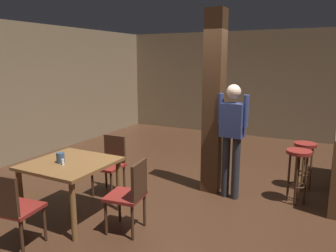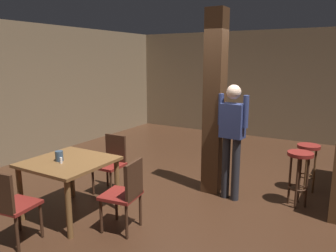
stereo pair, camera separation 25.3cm
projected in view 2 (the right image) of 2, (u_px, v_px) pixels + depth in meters
The scene contains 13 objects.
ground_plane at pixel (199, 198), 4.98m from camera, with size 10.80×10.80×0.00m, color #382114.
wall_back at pixel (274, 85), 8.49m from camera, with size 8.00×0.10×2.80m, color #756047.
wall_left at pixel (22, 92), 6.68m from camera, with size 0.10×9.00×2.80m, color #756047.
pillar at pixel (215, 104), 4.98m from camera, with size 0.28×0.28×2.80m, color #422816.
dining_table at pixel (69, 169), 4.34m from camera, with size 1.02×1.02×0.77m.
chair_east at pixel (126, 192), 3.95m from camera, with size 0.47×0.47×0.89m.
chair_south at pixel (10, 203), 3.63m from camera, with size 0.47×0.47×0.89m.
chair_north at pixel (112, 161), 5.14m from camera, with size 0.43×0.43×0.89m.
napkin_cup at pixel (59, 156), 4.27m from camera, with size 0.10×0.10×0.13m, color #33475B.
salt_shaker at pixel (61, 160), 4.18m from camera, with size 0.03×0.03×0.08m, color silver.
standing_person at pixel (232, 134), 4.77m from camera, with size 0.47×0.23×1.72m.
bar_stool_near at pixel (299, 166), 4.61m from camera, with size 0.35×0.35×0.80m.
bar_stool_mid at pixel (308, 157), 5.11m from camera, with size 0.34×0.34×0.77m.
Camera 2 is at (1.95, -4.25, 2.08)m, focal length 35.00 mm.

